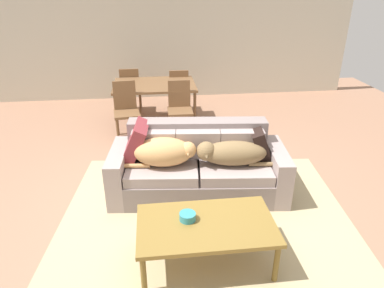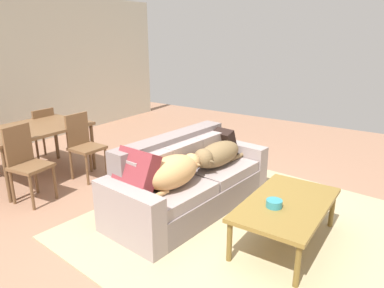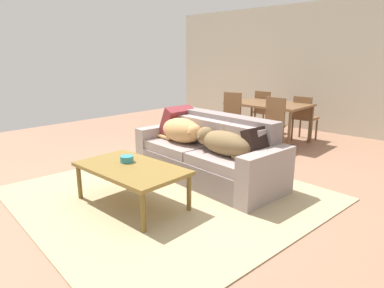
% 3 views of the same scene
% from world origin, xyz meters
% --- Properties ---
extents(ground_plane, '(10.00, 10.00, 0.00)m').
position_xyz_m(ground_plane, '(0.00, 0.00, 0.00)').
color(ground_plane, '#9B7056').
extents(back_partition, '(8.00, 0.12, 2.70)m').
position_xyz_m(back_partition, '(0.00, 4.00, 1.35)').
color(back_partition, beige).
rests_on(back_partition, ground).
extents(area_rug, '(3.47, 3.37, 0.01)m').
position_xyz_m(area_rug, '(0.12, -0.72, 0.01)').
color(area_rug, tan).
rests_on(area_rug, ground).
extents(couch, '(2.16, 1.05, 0.85)m').
position_xyz_m(couch, '(0.12, 0.04, 0.33)').
color(couch, gray).
rests_on(couch, ground).
extents(dog_on_left_cushion, '(0.84, 0.44, 0.33)m').
position_xyz_m(dog_on_left_cushion, '(-0.28, -0.06, 0.61)').
color(dog_on_left_cushion, tan).
rests_on(dog_on_left_cushion, couch).
extents(dog_on_right_cushion, '(0.94, 0.39, 0.30)m').
position_xyz_m(dog_on_right_cushion, '(0.47, -0.14, 0.59)').
color(dog_on_right_cushion, olive).
rests_on(dog_on_right_cushion, couch).
extents(throw_pillow_by_left_arm, '(0.37, 0.49, 0.49)m').
position_xyz_m(throw_pillow_by_left_arm, '(-0.62, 0.16, 0.66)').
color(throw_pillow_by_left_arm, maroon).
rests_on(throw_pillow_by_left_arm, couch).
extents(throw_pillow_by_right_arm, '(0.31, 0.41, 0.40)m').
position_xyz_m(throw_pillow_by_right_arm, '(0.88, 0.02, 0.62)').
color(throw_pillow_by_right_arm, black).
rests_on(throw_pillow_by_right_arm, couch).
extents(coffee_table, '(1.23, 0.72, 0.44)m').
position_xyz_m(coffee_table, '(0.04, -1.18, 0.40)').
color(coffee_table, olive).
rests_on(coffee_table, ground).
extents(bowl_on_coffee_table, '(0.15, 0.15, 0.07)m').
position_xyz_m(bowl_on_coffee_table, '(-0.12, -1.11, 0.48)').
color(bowl_on_coffee_table, teal).
rests_on(bowl_on_coffee_table, coffee_table).
extents(dining_table, '(1.42, 0.99, 0.74)m').
position_xyz_m(dining_table, '(-0.34, 2.36, 0.68)').
color(dining_table, brown).
rests_on(dining_table, ground).
extents(dining_chair_near_left, '(0.45, 0.45, 0.95)m').
position_xyz_m(dining_chair_near_left, '(-0.82, 1.75, 0.52)').
color(dining_chair_near_left, brown).
rests_on(dining_chair_near_left, ground).
extents(dining_chair_near_right, '(0.40, 0.40, 0.92)m').
position_xyz_m(dining_chair_near_right, '(0.05, 1.77, 0.51)').
color(dining_chair_near_right, brown).
rests_on(dining_chair_near_right, ground).
extents(dining_chair_far_left, '(0.40, 0.40, 0.89)m').
position_xyz_m(dining_chair_far_left, '(-0.80, 2.99, 0.50)').
color(dining_chair_far_left, brown).
rests_on(dining_chair_far_left, ground).
extents(dining_chair_far_right, '(0.40, 0.40, 0.86)m').
position_xyz_m(dining_chair_far_right, '(0.12, 2.89, 0.49)').
color(dining_chair_far_right, brown).
rests_on(dining_chair_far_right, ground).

